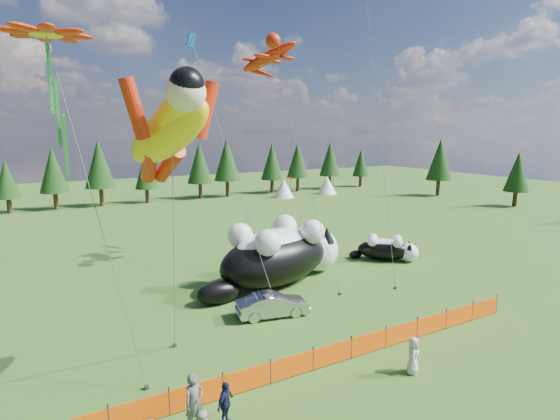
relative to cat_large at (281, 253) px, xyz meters
name	(u,v)px	position (x,y,z in m)	size (l,w,h in m)	color
ground	(296,336)	(-3.19, -7.14, -1.99)	(160.00, 160.00, 0.00)	#0D3509
safety_fence	(333,354)	(-3.19, -10.14, -1.48)	(22.06, 0.06, 1.10)	#262626
tree_line	(125,175)	(-3.19, 37.86, 2.01)	(90.00, 4.00, 8.00)	black
festival_tents	(215,193)	(7.81, 32.86, -0.59)	(50.00, 3.20, 2.80)	white
cat_large	(281,253)	(0.00, 0.00, 0.00)	(11.37, 6.26, 4.18)	black
cat_small	(387,249)	(9.64, 0.45, -1.07)	(4.37, 4.14, 1.94)	black
car	(273,305)	(-3.06, -4.48, -1.34)	(1.36, 3.91, 1.29)	#B3B2B7
spectator_a	(194,402)	(-9.63, -11.21, -1.00)	(0.72, 0.47, 1.97)	#545358
spectator_c	(225,404)	(-8.65, -11.53, -1.21)	(0.91, 0.47, 1.56)	#151C3A
spectator_e	(413,356)	(-0.70, -12.29, -1.20)	(0.77, 0.50, 1.57)	beige
superhero_kite	(168,133)	(-9.57, -9.19, 7.81)	(5.91, 7.05, 12.37)	yellow
gecko_kite	(269,57)	(1.51, 4.56, 13.06)	(6.21, 12.09, 17.31)	red
flower_kite	(47,38)	(-12.84, -5.70, 11.13)	(4.21, 4.34, 13.58)	red
diamond_kite_a	(197,60)	(-5.70, -1.14, 11.57)	(3.47, 4.57, 15.52)	#0B4FAE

